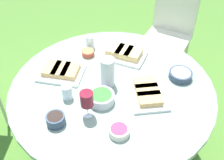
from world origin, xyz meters
TOP-DOWN VIEW (x-y plane):
  - ground_plane at (0.00, 0.00)m, footprint 40.00×40.00m
  - dining_table at (0.00, 0.00)m, footprint 1.39×1.39m
  - chair_near_right at (-1.21, 0.25)m, footprint 0.50×0.52m
  - water_pitcher at (-0.02, -0.04)m, footprint 0.10×0.09m
  - wine_glass at (0.28, -0.07)m, footprint 0.08×0.08m
  - platter_bread_main at (-0.02, -0.38)m, footprint 0.27×0.33m
  - platter_charcuterie at (0.01, 0.24)m, footprint 0.38×0.34m
  - platter_sandwich_side at (-0.35, -0.01)m, footprint 0.25×0.34m
  - bowl_fries at (-0.29, -0.28)m, footprint 0.10×0.10m
  - bowl_salad at (0.15, -0.02)m, footprint 0.17×0.17m
  - bowl_olives at (0.40, -0.22)m, footprint 0.11×0.11m
  - bowl_dip_red at (0.37, 0.15)m, footprint 0.12×0.12m
  - bowl_dip_cream at (-0.23, 0.43)m, footprint 0.16×0.16m
  - cup_water_near at (0.18, -0.24)m, footprint 0.07×0.07m
  - cup_water_far at (-0.39, -0.30)m, footprint 0.06×0.06m

SIDE VIEW (x-z plane):
  - ground_plane at x=0.00m, z-range 0.00..0.00m
  - chair_near_right at x=-1.21m, z-range 0.08..0.97m
  - dining_table at x=0.00m, z-range 0.27..1.02m
  - bowl_fries at x=-0.29m, z-range 0.76..0.80m
  - platter_bread_main at x=-0.02m, z-range 0.75..0.81m
  - platter_charcuterie at x=0.01m, z-range 0.75..0.81m
  - bowl_dip_red at x=0.37m, z-range 0.76..0.81m
  - bowl_dip_cream at x=-0.23m, z-range 0.76..0.81m
  - platter_sandwich_side at x=-0.35m, z-range 0.75..0.82m
  - bowl_olives at x=0.40m, z-range 0.76..0.83m
  - bowl_salad at x=0.15m, z-range 0.76..0.83m
  - cup_water_near at x=0.18m, z-range 0.76..0.86m
  - cup_water_far at x=-0.39m, z-range 0.76..0.87m
  - water_pitcher at x=-0.02m, z-range 0.76..0.97m
  - wine_glass at x=0.28m, z-range 0.80..0.98m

